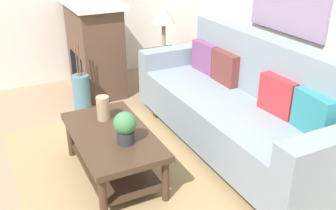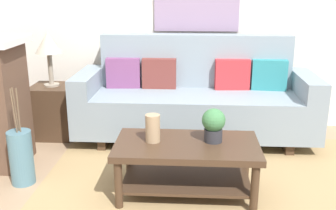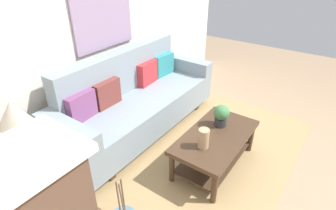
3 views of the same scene
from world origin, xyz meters
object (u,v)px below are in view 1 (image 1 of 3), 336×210
(throw_pillow_crimson, at_px, (279,95))
(tabletop_vase, at_px, (103,108))
(table_lamp, at_px, (164,16))
(coffee_table, at_px, (113,145))
(floor_vase, at_px, (82,94))
(throw_pillow_maroon, at_px, (226,68))
(fireplace, at_px, (95,47))
(throw_pillow_plum, at_px, (206,57))
(couch, at_px, (237,107))
(potted_plant_tabletop, at_px, (125,127))
(side_table, at_px, (164,72))
(throw_pillow_teal, at_px, (314,114))

(throw_pillow_crimson, xyz_separation_m, tabletop_vase, (-0.71, -1.31, -0.14))
(throw_pillow_crimson, height_order, table_lamp, table_lamp)
(throw_pillow_crimson, distance_m, coffee_table, 1.45)
(throw_pillow_crimson, distance_m, floor_vase, 2.24)
(throw_pillow_maroon, distance_m, fireplace, 1.84)
(throw_pillow_plum, height_order, throw_pillow_maroon, same)
(coffee_table, bearing_deg, throw_pillow_plum, 118.10)
(fireplace, relative_size, floor_vase, 2.55)
(couch, height_order, potted_plant_tabletop, couch)
(coffee_table, bearing_deg, side_table, 140.77)
(tabletop_vase, bearing_deg, potted_plant_tabletop, 3.70)
(side_table, bearing_deg, throw_pillow_crimson, 4.29)
(throw_pillow_teal, height_order, table_lamp, table_lamp)
(throw_pillow_maroon, distance_m, coffee_table, 1.42)
(couch, relative_size, throw_pillow_plum, 6.77)
(couch, distance_m, throw_pillow_plum, 0.82)
(tabletop_vase, xyz_separation_m, table_lamp, (-1.19, 1.17, 0.46))
(throw_pillow_plum, relative_size, side_table, 0.64)
(potted_plant_tabletop, distance_m, floor_vase, 1.60)
(coffee_table, bearing_deg, throw_pillow_teal, 57.84)
(throw_pillow_maroon, xyz_separation_m, floor_vase, (-1.03, -1.24, -0.45))
(couch, relative_size, throw_pillow_crimson, 6.77)
(throw_pillow_teal, bearing_deg, throw_pillow_maroon, 180.00)
(throw_pillow_plum, relative_size, tabletop_vase, 1.68)
(couch, xyz_separation_m, coffee_table, (-0.06, -1.21, -0.12))
(coffee_table, bearing_deg, throw_pillow_crimson, 71.32)
(coffee_table, distance_m, table_lamp, 2.00)
(couch, distance_m, tabletop_vase, 1.24)
(couch, xyz_separation_m, side_table, (-1.52, -0.02, -0.15))
(couch, height_order, fireplace, fireplace)
(throw_pillow_maroon, distance_m, potted_plant_tabletop, 1.39)
(side_table, distance_m, floor_vase, 1.10)
(throw_pillow_maroon, xyz_separation_m, tabletop_vase, (0.06, -1.31, -0.14))
(throw_pillow_plum, bearing_deg, floor_vase, -117.63)
(table_lamp, bearing_deg, floor_vase, -84.92)
(throw_pillow_plum, bearing_deg, tabletop_vase, -71.16)
(coffee_table, bearing_deg, couch, 87.00)
(throw_pillow_teal, distance_m, coffee_table, 1.61)
(side_table, bearing_deg, tabletop_vase, -44.45)
(tabletop_vase, height_order, fireplace, fireplace)
(couch, xyz_separation_m, throw_pillow_maroon, (-0.39, 0.12, 0.25))
(throw_pillow_teal, relative_size, fireplace, 0.31)
(tabletop_vase, distance_m, floor_vase, 1.14)
(side_table, relative_size, table_lamp, 0.98)
(throw_pillow_maroon, bearing_deg, couch, -17.81)
(coffee_table, height_order, fireplace, fireplace)
(potted_plant_tabletop, relative_size, floor_vase, 0.58)
(throw_pillow_teal, bearing_deg, fireplace, -162.38)
(couch, bearing_deg, throw_pillow_maroon, 162.19)
(potted_plant_tabletop, xyz_separation_m, fireplace, (-2.14, 0.40, 0.02))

